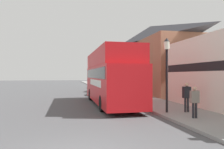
{
  "coord_description": "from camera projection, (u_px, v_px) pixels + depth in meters",
  "views": [
    {
      "loc": [
        -0.24,
        -5.7,
        2.27
      ],
      "look_at": [
        2.84,
        8.84,
        2.32
      ],
      "focal_mm": 35.0,
      "sensor_mm": 36.0,
      "label": 1
    }
  ],
  "objects": [
    {
      "name": "tour_bus",
      "position": [
        110.0,
        80.0,
        16.84
      ],
      "size": [
        2.58,
        10.55,
        4.09
      ],
      "rotation": [
        0.0,
        0.0,
        0.0
      ],
      "color": "red",
      "rests_on": "ground_plane"
    },
    {
      "name": "parked_car_ahead_of_bus",
      "position": [
        101.0,
        89.0,
        24.63
      ],
      "size": [
        1.95,
        4.34,
        1.42
      ],
      "rotation": [
        0.0,
        0.0,
        -0.03
      ],
      "color": "black",
      "rests_on": "ground_plane"
    },
    {
      "name": "brick_terrace_rear",
      "position": [
        150.0,
        59.0,
        30.03
      ],
      "size": [
        6.0,
        19.88,
        9.02
      ],
      "color": "#9E664C",
      "rests_on": "ground_plane"
    },
    {
      "name": "pedestrian_second",
      "position": [
        195.0,
        99.0,
        10.81
      ],
      "size": [
        0.41,
        0.23,
        1.57
      ],
      "color": "#232328",
      "rests_on": "sidewalk"
    },
    {
      "name": "pedestrian_third",
      "position": [
        187.0,
        94.0,
        12.6
      ],
      "size": [
        0.44,
        0.24,
        1.69
      ],
      "color": "#232328",
      "rests_on": "sidewalk"
    },
    {
      "name": "ground_plane",
      "position": [
        68.0,
        94.0,
        26.17
      ],
      "size": [
        144.0,
        144.0,
        0.0
      ],
      "primitive_type": "plane",
      "color": "#4C4C4F"
    },
    {
      "name": "sidewalk",
      "position": [
        127.0,
        95.0,
        24.57
      ],
      "size": [
        3.33,
        108.0,
        0.14
      ],
      "color": "gray",
      "rests_on": "ground_plane"
    },
    {
      "name": "lamp_post_nearest",
      "position": [
        167.0,
        60.0,
        12.51
      ],
      "size": [
        0.35,
        0.35,
        4.28
      ],
      "color": "black",
      "rests_on": "sidewalk"
    },
    {
      "name": "lamp_post_second",
      "position": [
        126.0,
        61.0,
        21.45
      ],
      "size": [
        0.35,
        0.35,
        5.25
      ],
      "color": "black",
      "rests_on": "sidewalk"
    }
  ]
}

